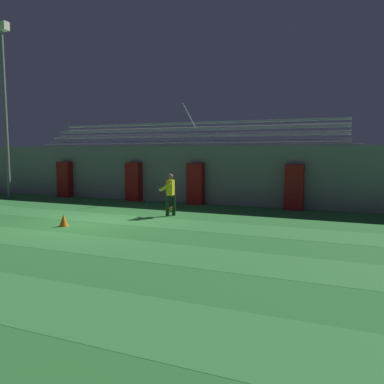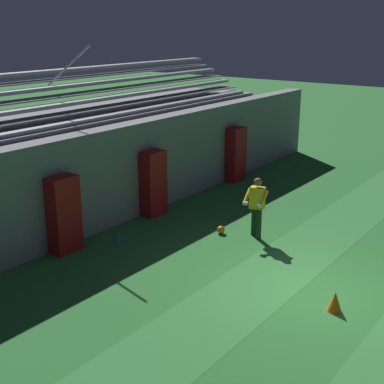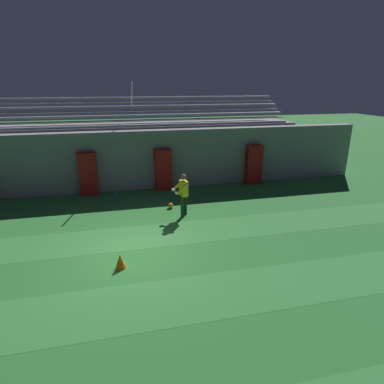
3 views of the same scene
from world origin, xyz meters
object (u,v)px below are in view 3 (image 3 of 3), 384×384
Objects in this scene: soccer_ball at (171,206)px; traffic_cone at (120,261)px; padding_pillar_gate_right at (163,170)px; goalkeeper at (183,192)px; padding_pillar_far_right at (254,165)px; water_bottle at (116,195)px; padding_pillar_gate_left at (88,174)px.

traffic_cone reaches higher than soccer_ball.
padding_pillar_gate_right is 4.69× the size of traffic_cone.
traffic_cone is (-2.45, -3.27, -0.74)m from goalkeeper.
soccer_ball is at bearing -151.95° from padding_pillar_far_right.
traffic_cone is at bearing -108.08° from padding_pillar_gate_right.
water_bottle is at bearing -174.25° from padding_pillar_far_right.
padding_pillar_gate_right is 3.41m from goalkeeper.
padding_pillar_gate_left is at bearing 149.67° from water_bottle.
padding_pillar_gate_left is 1.18× the size of goalkeeper.
goalkeeper is (3.70, -3.40, -0.03)m from padding_pillar_gate_left.
soccer_ball is (-0.08, -2.50, -0.88)m from padding_pillar_gate_right.
goalkeeper is at bearing -47.09° from water_bottle.
soccer_ball is 0.92× the size of water_bottle.
traffic_cone is (1.25, -6.67, -0.78)m from padding_pillar_gate_left.
padding_pillar_gate_right is 2.65m from soccer_ball.
padding_pillar_far_right reaches higher than goalkeeper.
padding_pillar_gate_left is at bearing 180.00° from padding_pillar_far_right.
padding_pillar_gate_left is 1.00× the size of padding_pillar_gate_right.
goalkeeper is 4.15m from traffic_cone.
padding_pillar_gate_right and padding_pillar_far_right have the same top height.
soccer_ball is at bearing 63.30° from traffic_cone.
padding_pillar_gate_left is at bearing 137.41° from goalkeeper.
padding_pillar_gate_right is (3.43, 0.00, 0.00)m from padding_pillar_gate_left.
goalkeeper is (-4.34, -3.40, -0.03)m from padding_pillar_far_right.
padding_pillar_gate_left is 8.96× the size of soccer_ball.
soccer_ball is at bearing -36.79° from padding_pillar_gate_left.
water_bottle is at bearing -30.33° from padding_pillar_gate_left.
traffic_cone is 5.98m from water_bottle.
padding_pillar_far_right is 8.96× the size of soccer_ball.
padding_pillar_gate_left reaches higher than water_bottle.
goalkeeper is 1.29m from soccer_ball.
traffic_cone is (-2.18, -6.67, -0.78)m from padding_pillar_gate_right.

